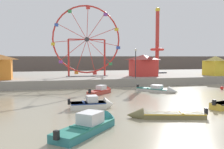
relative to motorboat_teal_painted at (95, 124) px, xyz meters
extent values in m
plane|color=gray|center=(7.77, 0.56, -0.32)|extent=(240.00, 240.00, 0.00)
cube|color=gray|center=(7.77, 30.20, 0.24)|extent=(110.00, 22.12, 1.13)
cube|color=#564C47|center=(7.77, 51.55, 1.88)|extent=(140.00, 3.00, 4.40)
cube|color=teal|center=(-0.68, -0.73, -0.10)|extent=(4.01, 4.17, 0.45)
cube|color=#237566|center=(-0.68, -0.73, 0.08)|extent=(3.99, 4.15, 0.08)
cone|color=teal|center=(1.22, 1.32, -0.10)|extent=(1.78, 1.78, 1.30)
cube|color=black|center=(-2.25, -2.42, 0.23)|extent=(0.31, 0.31, 0.44)
cube|color=silver|center=(-0.30, -0.33, 0.45)|extent=(1.70, 1.72, 0.65)
cube|color=#237566|center=(-1.05, -1.14, 0.15)|extent=(0.96, 0.91, 0.06)
cube|color=silver|center=(9.81, 14.03, -0.14)|extent=(3.50, 3.99, 0.37)
cube|color=#237566|center=(9.81, 14.03, 0.01)|extent=(3.49, 3.97, 0.08)
cone|color=silver|center=(11.46, 11.96, -0.14)|extent=(1.57, 1.58, 1.10)
cube|color=black|center=(8.45, 15.74, 0.16)|extent=(0.31, 0.31, 0.44)
cube|color=silver|center=(10.14, 13.62, 0.28)|extent=(1.50, 1.56, 0.46)
cube|color=#237566|center=(9.49, 14.44, 0.08)|extent=(0.87, 0.74, 0.06)
cube|color=black|center=(10.02, 2.66, 0.32)|extent=(0.26, 0.29, 0.44)
cube|color=#B24238|center=(2.94, 13.31, -0.09)|extent=(3.18, 3.21, 0.46)
cube|color=#B2231E|center=(2.94, 13.31, 0.10)|extent=(3.17, 3.19, 0.08)
cone|color=#B24238|center=(4.49, 14.88, -0.09)|extent=(1.37, 1.37, 0.97)
cube|color=black|center=(1.64, 12.00, 0.25)|extent=(0.31, 0.31, 0.44)
cube|color=silver|center=(3.24, 13.62, 0.40)|extent=(1.32, 1.32, 0.53)
cube|color=#B2231E|center=(2.63, 13.00, 0.17)|extent=(0.73, 0.72, 0.06)
cube|color=silver|center=(0.49, 5.84, -0.06)|extent=(2.85, 1.38, 0.52)
cube|color=navy|center=(0.49, 5.84, 0.16)|extent=(2.83, 1.40, 0.08)
cone|color=silver|center=(2.28, 5.82, -0.06)|extent=(0.80, 1.29, 1.28)
cube|color=black|center=(-1.02, 5.87, 0.31)|extent=(0.20, 0.24, 0.44)
cube|color=silver|center=(0.85, 5.84, 0.46)|extent=(0.87, 1.09, 0.54)
cube|color=navy|center=(0.14, 5.85, 0.23)|extent=(0.18, 1.14, 0.06)
cube|color=olive|center=(5.77, 1.26, -0.13)|extent=(4.36, 2.19, 0.38)
cube|color=gold|center=(5.77, 1.26, 0.01)|extent=(4.33, 2.19, 0.08)
cone|color=olive|center=(3.19, 1.98, -0.13)|extent=(1.40, 1.30, 1.02)
cube|color=black|center=(7.90, 0.66, 0.16)|extent=(0.26, 0.29, 0.44)
cube|color=gold|center=(6.28, 1.11, 0.08)|extent=(0.40, 0.92, 0.06)
torus|color=red|center=(3.38, 25.42, 6.67)|extent=(10.78, 0.24, 10.78)
cylinder|color=#38383D|center=(3.38, 25.42, 6.67)|extent=(0.70, 0.50, 0.70)
cylinder|color=red|center=(3.50, 25.42, 9.31)|extent=(0.31, 0.08, 5.27)
cube|color=red|center=(3.62, 25.42, 11.66)|extent=(0.56, 0.48, 0.44)
cylinder|color=red|center=(2.06, 25.42, 8.95)|extent=(2.72, 0.08, 4.59)
cube|color=#33934C|center=(0.73, 25.42, 10.95)|extent=(0.56, 0.48, 0.44)
cylinder|color=red|center=(1.04, 25.42, 7.87)|extent=(4.73, 0.08, 2.47)
cube|color=#3356B7|center=(-1.31, 25.42, 8.79)|extent=(0.56, 0.48, 0.44)
cylinder|color=red|center=(0.76, 25.42, 6.42)|extent=(5.25, 0.08, 0.60)
cube|color=yellow|center=(-1.86, 25.42, 5.88)|extent=(0.56, 0.48, 0.44)
cylinder|color=red|center=(1.31, 25.42, 5.04)|extent=(4.18, 0.08, 3.33)
cube|color=purple|center=(-0.75, 25.42, 3.13)|extent=(0.56, 0.48, 0.44)
cylinder|color=red|center=(2.53, 25.42, 4.18)|extent=(1.78, 0.08, 5.01)
cube|color=orange|center=(1.67, 25.42, 1.41)|extent=(0.56, 0.48, 0.44)
cylinder|color=red|center=(4.01, 25.42, 4.12)|extent=(1.33, 0.08, 5.14)
cube|color=red|center=(4.64, 25.42, 1.28)|extent=(0.56, 0.48, 0.44)
cylinder|color=red|center=(5.29, 25.42, 4.86)|extent=(3.88, 0.08, 3.68)
cube|color=#33934C|center=(7.20, 25.42, 2.77)|extent=(0.56, 0.48, 0.44)
cylinder|color=red|center=(5.97, 25.42, 6.18)|extent=(5.19, 0.08, 1.06)
cube|color=#3356B7|center=(8.56, 25.42, 5.41)|extent=(0.56, 0.48, 0.44)
cylinder|color=red|center=(5.82, 25.42, 7.66)|extent=(4.92, 0.08, 2.05)
cube|color=yellow|center=(8.27, 25.42, 8.37)|extent=(0.56, 0.48, 0.44)
cylinder|color=red|center=(4.90, 25.42, 8.82)|extent=(3.11, 0.08, 4.35)
cube|color=purple|center=(6.42, 25.42, 10.69)|extent=(0.56, 0.48, 0.44)
cylinder|color=red|center=(0.48, 25.42, 3.74)|extent=(0.28, 0.28, 5.87)
cylinder|color=red|center=(6.28, 25.42, 3.74)|extent=(0.28, 0.28, 5.87)
cylinder|color=red|center=(3.38, 25.42, 6.67)|extent=(5.80, 0.18, 0.18)
cube|color=#4C4C51|center=(3.38, 25.42, 0.85)|extent=(6.60, 1.20, 0.08)
cylinder|color=#BC332D|center=(17.70, 30.28, 6.67)|extent=(0.70, 0.70, 11.74)
torus|color=red|center=(17.70, 30.28, 5.33)|extent=(2.64, 2.64, 0.44)
sphere|color=yellow|center=(17.70, 30.28, 12.84)|extent=(0.90, 0.90, 0.90)
cube|color=#4C4C51|center=(17.70, 30.28, 0.93)|extent=(2.80, 2.80, 0.24)
cube|color=red|center=(12.22, 23.50, 2.14)|extent=(4.03, 2.90, 2.67)
pyramid|color=maroon|center=(12.22, 23.50, 3.85)|extent=(4.43, 3.19, 0.80)
cube|color=yellow|center=(24.58, 22.09, 2.04)|extent=(3.17, 3.33, 2.47)
pyramid|color=olive|center=(24.58, 22.09, 3.65)|extent=(3.49, 3.66, 0.80)
cylinder|color=#2D2D33|center=(9.54, 19.65, 2.78)|extent=(0.12, 0.12, 3.96)
sphere|color=#F2EACC|center=(9.54, 19.65, 4.90)|extent=(0.32, 0.32, 0.32)
sphere|color=red|center=(19.13, 13.38, -0.10)|extent=(0.44, 0.44, 0.44)
camera|label=1|loc=(-2.53, -14.12, 3.88)|focal=39.94mm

